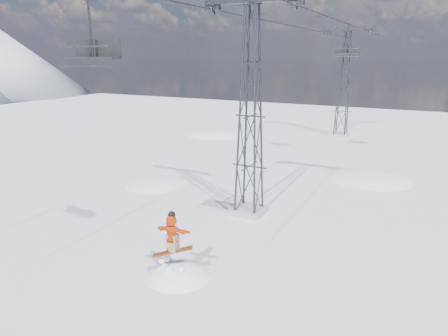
{
  "coord_description": "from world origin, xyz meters",
  "views": [
    {
      "loc": [
        9.13,
        -11.33,
        8.58
      ],
      "look_at": [
        1.23,
        4.1,
        3.68
      ],
      "focal_mm": 32.0,
      "sensor_mm": 36.0,
      "label": 1
    }
  ],
  "objects": [
    {
      "name": "haul_cables",
      "position": [
        0.8,
        19.5,
        10.85
      ],
      "size": [
        4.46,
        51.0,
        0.06
      ],
      "color": "black",
      "rests_on": "ground"
    },
    {
      "name": "lift_tower_near",
      "position": [
        0.8,
        8.0,
        5.47
      ],
      "size": [
        5.2,
        1.8,
        11.43
      ],
      "color": "#999999",
      "rests_on": "ground"
    },
    {
      "name": "lift_tower_far",
      "position": [
        0.8,
        33.0,
        5.47
      ],
      "size": [
        5.2,
        1.8,
        11.43
      ],
      "color": "#999999",
      "rests_on": "ground"
    },
    {
      "name": "lift_chair_mid",
      "position": [
        3.0,
        21.48,
        8.94
      ],
      "size": [
        1.92,
        0.55,
        2.38
      ],
      "color": "black",
      "rests_on": "ground"
    },
    {
      "name": "snowboarder_jump",
      "position": [
        0.93,
        0.58,
        -1.64
      ],
      "size": [
        4.4,
        4.4,
        6.84
      ],
      "color": "white",
      "rests_on": "ground"
    },
    {
      "name": "lift_chair_near",
      "position": [
        -1.4,
        -0.62,
        8.73
      ],
      "size": [
        2.14,
        0.62,
        2.65
      ],
      "color": "black",
      "rests_on": "ground"
    },
    {
      "name": "ground",
      "position": [
        0.0,
        0.0,
        0.0
      ],
      "size": [
        120.0,
        120.0,
        0.0
      ],
      "primitive_type": "plane",
      "color": "white",
      "rests_on": "ground"
    },
    {
      "name": "snow_terrain",
      "position": [
        -4.77,
        21.24,
        -9.59
      ],
      "size": [
        39.0,
        37.0,
        22.0
      ],
      "color": "white",
      "rests_on": "ground"
    }
  ]
}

